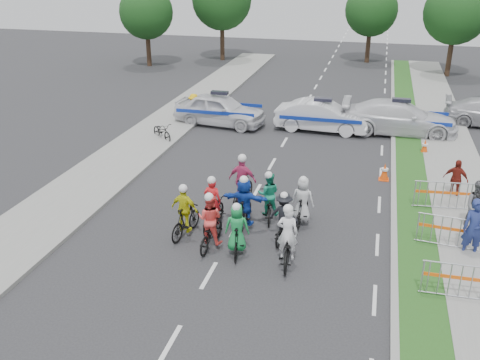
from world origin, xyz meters
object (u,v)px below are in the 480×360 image
(marshal_hiviz, at_px, (194,108))
(cone_0, at_px, (384,172))
(rider_6, at_px, (213,210))
(rider_7, at_px, (302,206))
(barrier_1, at_px, (450,233))
(tree_0, at_px, (146,12))
(rider_0, at_px, (287,244))
(rider_2, at_px, (211,227))
(police_car_2, at_px, (399,118))
(spectator_1, at_px, (478,207))
(tree_4, at_px, (371,10))
(police_car_1, at_px, (322,116))
(barrier_2, at_px, (442,197))
(tree_3, at_px, (222,0))
(rider_5, at_px, (244,206))
(police_car_0, at_px, (220,110))
(cone_1, at_px, (425,147))
(rider_3, at_px, (185,216))
(rider_8, at_px, (268,201))
(rider_4, at_px, (284,221))
(parked_bike, at_px, (162,131))
(spectator_2, at_px, (456,179))
(rider_1, at_px, (237,234))
(spectator_0, at_px, (474,229))
(tree_1, at_px, (456,13))
(rider_9, at_px, (243,187))

(marshal_hiviz, xyz_separation_m, cone_0, (10.01, -5.54, -0.45))
(rider_6, height_order, rider_7, rider_6)
(barrier_1, xyz_separation_m, tree_0, (-20.70, 24.75, 3.63))
(rider_0, bearing_deg, rider_2, -13.81)
(police_car_2, xyz_separation_m, spectator_1, (2.31, -10.15, 0.07))
(rider_0, distance_m, tree_4, 32.98)
(police_car_1, bearing_deg, barrier_2, -144.93)
(tree_3, bearing_deg, spectator_1, -58.68)
(rider_5, bearing_deg, police_car_0, -69.65)
(rider_6, bearing_deg, cone_1, -125.07)
(tree_0, bearing_deg, police_car_0, -54.07)
(rider_3, distance_m, rider_8, 2.98)
(police_car_0, relative_size, tree_4, 0.77)
(rider_3, xyz_separation_m, rider_4, (3.09, 0.55, -0.04))
(tree_3, height_order, tree_4, tree_3)
(rider_4, bearing_deg, spectator_1, -154.56)
(rider_2, height_order, parked_bike, rider_2)
(police_car_2, height_order, spectator_2, police_car_2)
(rider_5, bearing_deg, tree_3, -72.49)
(rider_2, distance_m, rider_8, 2.68)
(spectator_2, bearing_deg, rider_5, -128.22)
(rider_1, relative_size, rider_6, 0.93)
(spectator_0, xyz_separation_m, spectator_1, (0.33, 1.64, -0.03))
(spectator_0, bearing_deg, rider_2, -173.05)
(rider_4, distance_m, barrier_1, 5.08)
(police_car_1, distance_m, parked_bike, 8.14)
(barrier_2, height_order, cone_1, barrier_2)
(rider_5, distance_m, spectator_1, 7.54)
(rider_6, distance_m, spectator_0, 8.06)
(rider_7, height_order, barrier_1, rider_7)
(rider_1, distance_m, police_car_1, 12.98)
(rider_4, distance_m, police_car_1, 11.71)
(rider_0, distance_m, police_car_0, 14.04)
(police_car_0, xyz_separation_m, spectator_0, (11.15, -10.95, 0.10))
(rider_4, height_order, rider_7, rider_7)
(cone_0, bearing_deg, rider_4, -117.55)
(spectator_0, bearing_deg, tree_1, 82.81)
(rider_0, xyz_separation_m, police_car_0, (-5.86, 12.75, 0.18))
(rider_9, xyz_separation_m, barrier_1, (6.89, -1.36, -0.22))
(rider_1, distance_m, rider_8, 2.58)
(tree_1, distance_m, tree_3, 18.11)
(police_car_2, height_order, parked_bike, police_car_2)
(barrier_1, distance_m, cone_1, 8.76)
(rider_5, relative_size, barrier_1, 0.95)
(spectator_2, height_order, tree_1, tree_1)
(rider_7, bearing_deg, spectator_2, -140.73)
(rider_6, height_order, parked_bike, rider_6)
(rider_8, relative_size, spectator_0, 0.99)
(rider_2, height_order, cone_1, rider_2)
(spectator_0, xyz_separation_m, barrier_1, (-0.61, 0.22, -0.37))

